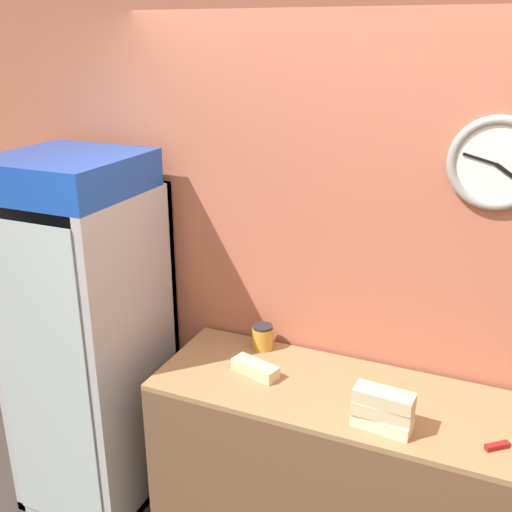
{
  "coord_description": "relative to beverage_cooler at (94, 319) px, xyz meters",
  "views": [
    {
      "loc": [
        0.49,
        -1.35,
        2.4
      ],
      "look_at": [
        -0.48,
        0.87,
        1.5
      ],
      "focal_mm": 42.0,
      "sensor_mm": 36.0,
      "label": 1
    }
  ],
  "objects": [
    {
      "name": "wall_back",
      "position": [
        1.39,
        0.36,
        0.33
      ],
      "size": [
        5.2,
        0.1,
        2.7
      ],
      "color": "#B7664C",
      "rests_on": "ground_plane"
    },
    {
      "name": "prep_counter",
      "position": [
        1.38,
        0.0,
        -0.56
      ],
      "size": [
        1.81,
        0.61,
        0.92
      ],
      "color": "brown",
      "rests_on": "ground_plane"
    },
    {
      "name": "beverage_cooler",
      "position": [
        0.0,
        0.0,
        0.0
      ],
      "size": [
        0.63,
        0.71,
        1.88
      ],
      "color": "#B2B7BC",
      "rests_on": "ground_plane"
    },
    {
      "name": "sandwich_stack_bottom",
      "position": [
        1.53,
        -0.18,
        -0.07
      ],
      "size": [
        0.24,
        0.12,
        0.06
      ],
      "color": "beige",
      "rests_on": "prep_counter"
    },
    {
      "name": "sandwich_stack_middle",
      "position": [
        1.53,
        -0.18,
        -0.01
      ],
      "size": [
        0.24,
        0.1,
        0.06
      ],
      "color": "beige",
      "rests_on": "sandwich_stack_bottom"
    },
    {
      "name": "sandwich_stack_top",
      "position": [
        1.53,
        -0.18,
        0.04
      ],
      "size": [
        0.24,
        0.11,
        0.06
      ],
      "color": "beige",
      "rests_on": "sandwich_stack_middle"
    },
    {
      "name": "sandwich_flat_left",
      "position": [
        0.91,
        -0.01,
        -0.07
      ],
      "size": [
        0.24,
        0.14,
        0.06
      ],
      "color": "beige",
      "rests_on": "prep_counter"
    },
    {
      "name": "chefs_knife",
      "position": [
        2.01,
        -0.09,
        -0.09
      ],
      "size": [
        0.27,
        0.23,
        0.02
      ],
      "color": "silver",
      "rests_on": "prep_counter"
    },
    {
      "name": "condiment_jar",
      "position": [
        0.85,
        0.23,
        -0.04
      ],
      "size": [
        0.11,
        0.11,
        0.12
      ],
      "color": "gold",
      "rests_on": "prep_counter"
    }
  ]
}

